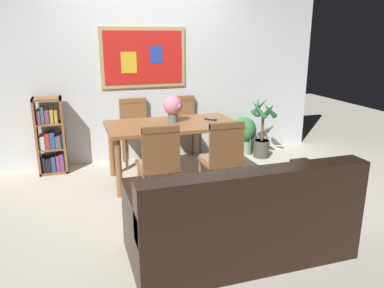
% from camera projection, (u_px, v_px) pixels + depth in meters
% --- Properties ---
extents(ground_plane, '(12.00, 12.00, 0.00)m').
position_uv_depth(ground_plane, '(176.00, 192.00, 4.42)').
color(ground_plane, beige).
extents(wall_back_with_painting, '(5.20, 0.14, 2.60)m').
position_uv_depth(wall_back_with_painting, '(148.00, 69.00, 5.35)').
color(wall_back_with_painting, silver).
rests_on(wall_back_with_painting, ground_plane).
extents(dining_table, '(1.59, 0.85, 0.73)m').
position_uv_depth(dining_table, '(172.00, 131.00, 4.66)').
color(dining_table, brown).
rests_on(dining_table, ground_plane).
extents(dining_chair_near_left, '(0.40, 0.41, 0.91)m').
position_uv_depth(dining_chair_near_left, '(159.00, 160.00, 3.89)').
color(dining_chair_near_left, brown).
rests_on(dining_chair_near_left, ground_plane).
extents(dining_chair_far_right, '(0.40, 0.41, 0.91)m').
position_uv_depth(dining_chair_far_right, '(184.00, 123.00, 5.51)').
color(dining_chair_far_right, brown).
rests_on(dining_chair_far_right, ground_plane).
extents(dining_chair_far_left, '(0.40, 0.41, 0.91)m').
position_uv_depth(dining_chair_far_left, '(135.00, 126.00, 5.30)').
color(dining_chair_far_left, brown).
rests_on(dining_chair_far_left, ground_plane).
extents(dining_chair_near_right, '(0.40, 0.41, 0.91)m').
position_uv_depth(dining_chair_near_right, '(223.00, 155.00, 4.05)').
color(dining_chair_near_right, brown).
rests_on(dining_chair_near_right, ground_plane).
extents(leather_couch, '(1.80, 0.84, 0.84)m').
position_uv_depth(leather_couch, '(241.00, 221.00, 3.09)').
color(leather_couch, black).
rests_on(leather_couch, ground_plane).
extents(bookshelf, '(0.37, 0.28, 1.00)m').
position_uv_depth(bookshelf, '(51.00, 139.00, 4.95)').
color(bookshelf, brown).
rests_on(bookshelf, ground_plane).
extents(potted_ivy, '(0.39, 0.39, 0.62)m').
position_uv_depth(potted_ivy, '(243.00, 133.00, 5.79)').
color(potted_ivy, '#B2ADA3').
rests_on(potted_ivy, ground_plane).
extents(potted_palm, '(0.40, 0.42, 0.90)m').
position_uv_depth(potted_palm, '(262.00, 133.00, 5.59)').
color(potted_palm, '#4C4742').
rests_on(potted_palm, ground_plane).
extents(flower_vase, '(0.24, 0.24, 0.33)m').
position_uv_depth(flower_vase, '(173.00, 107.00, 4.64)').
color(flower_vase, slate).
rests_on(flower_vase, dining_table).
extents(tv_remote, '(0.14, 0.14, 0.02)m').
position_uv_depth(tv_remote, '(211.00, 119.00, 4.80)').
color(tv_remote, black).
rests_on(tv_remote, dining_table).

